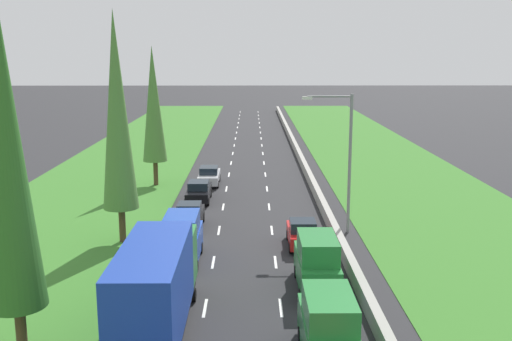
% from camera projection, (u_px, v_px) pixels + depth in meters
% --- Properties ---
extents(ground_plane, '(300.00, 300.00, 0.00)m').
position_uv_depth(ground_plane, '(247.00, 169.00, 59.40)').
color(ground_plane, '#28282B').
rests_on(ground_plane, ground).
extents(grass_verge_left, '(14.00, 140.00, 0.04)m').
position_uv_depth(grass_verge_left, '(122.00, 169.00, 59.30)').
color(grass_verge_left, '#387528').
rests_on(grass_verge_left, ground).
extents(grass_verge_right, '(14.00, 140.00, 0.04)m').
position_uv_depth(grass_verge_right, '(389.00, 168.00, 59.52)').
color(grass_verge_right, '#387528').
rests_on(grass_verge_right, ground).
extents(median_barrier, '(0.44, 120.00, 0.85)m').
position_uv_depth(median_barrier, '(304.00, 164.00, 59.37)').
color(median_barrier, '#9E9B93').
rests_on(median_barrier, ground).
extents(lane_markings, '(3.64, 116.00, 0.01)m').
position_uv_depth(lane_markings, '(247.00, 169.00, 59.40)').
color(lane_markings, white).
rests_on(lane_markings, ground).
extents(blue_box_truck_left_lane, '(2.46, 9.40, 4.18)m').
position_uv_depth(blue_box_truck_left_lane, '(157.00, 287.00, 23.94)').
color(blue_box_truck_left_lane, black).
rests_on(blue_box_truck_left_lane, ground).
extents(green_van_right_lane, '(1.96, 4.90, 2.82)m').
position_uv_depth(green_van_right_lane, '(328.00, 328.00, 22.06)').
color(green_van_right_lane, '#237A33').
rests_on(green_van_right_lane, ground).
extents(green_van_right_lane_fourth, '(1.96, 4.90, 2.82)m').
position_uv_depth(green_van_right_lane_fourth, '(317.00, 263.00, 28.88)').
color(green_van_right_lane_fourth, '#237A33').
rests_on(green_van_right_lane_fourth, ground).
extents(blue_van_left_lane, '(1.96, 4.90, 2.82)m').
position_uv_depth(blue_van_left_lane, '(182.00, 239.00, 32.60)').
color(blue_van_left_lane, '#1E47B7').
rests_on(blue_van_left_lane, ground).
extents(red_hatchback_right_lane, '(1.74, 3.90, 1.72)m').
position_uv_depth(red_hatchback_right_lane, '(302.00, 233.00, 35.41)').
color(red_hatchback_right_lane, red).
rests_on(red_hatchback_right_lane, ground).
extents(black_hatchback_left_lane, '(1.74, 3.90, 1.72)m').
position_uv_depth(black_hatchback_left_lane, '(190.00, 215.00, 39.37)').
color(black_hatchback_left_lane, black).
rests_on(black_hatchback_left_lane, ground).
extents(black_sedan_left_lane, '(1.82, 4.50, 1.64)m').
position_uv_depth(black_sedan_left_lane, '(199.00, 191.00, 46.26)').
color(black_sedan_left_lane, black).
rests_on(black_sedan_left_lane, ground).
extents(silver_sedan_left_lane, '(1.82, 4.50, 1.64)m').
position_uv_depth(silver_sedan_left_lane, '(209.00, 176.00, 52.10)').
color(silver_sedan_left_lane, silver).
rests_on(silver_sedan_left_lane, ground).
extents(poplar_tree_second, '(2.17, 2.17, 14.63)m').
position_uv_depth(poplar_tree_second, '(5.00, 144.00, 20.91)').
color(poplar_tree_second, '#4C3823').
rests_on(poplar_tree_second, ground).
extents(poplar_tree_third, '(2.15, 2.15, 14.09)m').
position_uv_depth(poplar_tree_third, '(117.00, 112.00, 34.85)').
color(poplar_tree_third, '#4C3823').
rests_on(poplar_tree_third, ground).
extents(poplar_tree_fourth, '(2.10, 2.10, 12.16)m').
position_uv_depth(poplar_tree_fourth, '(153.00, 105.00, 50.59)').
color(poplar_tree_fourth, '#4C3823').
rests_on(poplar_tree_fourth, ground).
extents(street_light_mast, '(3.20, 0.28, 9.00)m').
position_uv_depth(street_light_mast, '(345.00, 153.00, 37.47)').
color(street_light_mast, gray).
rests_on(street_light_mast, ground).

